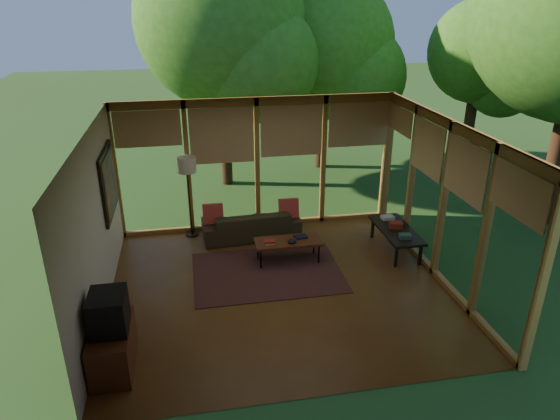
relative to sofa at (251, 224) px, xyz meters
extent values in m
plane|color=brown|center=(0.21, -2.00, -0.28)|extent=(5.50, 5.50, 0.00)
plane|color=white|center=(0.21, -2.00, 2.42)|extent=(5.50, 5.50, 0.00)
cube|color=beige|center=(-2.54, -2.00, 1.07)|extent=(0.04, 5.00, 2.70)
cube|color=beige|center=(0.21, -4.50, 1.07)|extent=(5.50, 0.04, 2.70)
cube|color=#A17432|center=(0.21, 0.50, 1.07)|extent=(5.50, 0.12, 2.70)
cube|color=#A17432|center=(2.96, -2.00, 1.07)|extent=(0.12, 5.00, 2.70)
plane|color=#274E1D|center=(8.21, 6.00, -0.29)|extent=(40.00, 40.00, 0.00)
cylinder|color=#372314|center=(-0.21, 3.30, 2.24)|extent=(0.28, 0.28, 5.05)
sphere|color=#245C15|center=(-0.21, 3.30, 3.65)|extent=(3.95, 3.95, 3.95)
cylinder|color=#372314|center=(2.50, 4.23, 1.81)|extent=(0.28, 0.28, 4.19)
sphere|color=#245C15|center=(2.50, 4.23, 2.98)|extent=(3.74, 3.74, 3.74)
cylinder|color=#372314|center=(6.16, 2.80, 1.78)|extent=(0.28, 0.28, 4.13)
sphere|color=#245C15|center=(6.16, 2.80, 2.93)|extent=(2.56, 2.56, 2.56)
cube|color=brown|center=(0.09, -1.47, -0.27)|extent=(2.57, 1.82, 0.01)
imported|color=#352E1A|center=(0.00, 0.00, 0.00)|extent=(1.96, 0.86, 0.56)
cube|color=#9A0E0E|center=(-0.75, -0.05, 0.29)|extent=(0.39, 0.21, 0.41)
cube|color=#9A0E0E|center=(0.75, -0.05, 0.29)|extent=(0.39, 0.21, 0.41)
cube|color=beige|center=(0.17, -1.19, 0.16)|extent=(0.18, 0.14, 0.03)
cube|color=maroon|center=(0.17, -1.19, 0.19)|extent=(0.19, 0.15, 0.03)
cube|color=black|center=(0.77, -1.06, 0.16)|extent=(0.24, 0.20, 0.03)
ellipsoid|color=black|center=(0.57, -1.24, 0.18)|extent=(0.16, 0.16, 0.07)
cube|color=#5D2D19|center=(-2.26, -3.48, 0.02)|extent=(0.50, 1.00, 0.60)
cube|color=black|center=(-2.24, -3.48, 0.57)|extent=(0.45, 0.55, 0.50)
cube|color=#355D4D|center=(2.61, -1.48, 0.21)|extent=(0.23, 0.19, 0.08)
cube|color=maroon|center=(2.61, -1.03, 0.23)|extent=(0.28, 0.23, 0.11)
cube|color=beige|center=(2.61, -0.63, 0.21)|extent=(0.25, 0.19, 0.06)
cylinder|color=black|center=(-1.18, 0.30, -0.27)|extent=(0.26, 0.26, 0.03)
cylinder|color=black|center=(-1.18, 0.30, 0.51)|extent=(0.03, 0.03, 1.52)
cylinder|color=beige|center=(-1.18, 0.30, 1.22)|extent=(0.36, 0.36, 0.30)
cube|color=#5D2D19|center=(0.52, -1.14, 0.12)|extent=(1.20, 0.50, 0.05)
cylinder|color=black|center=(-0.01, -1.32, -0.09)|extent=(0.03, 0.03, 0.38)
cylinder|color=black|center=(1.05, -1.32, -0.09)|extent=(0.03, 0.03, 0.38)
cylinder|color=black|center=(-0.01, -0.96, -0.09)|extent=(0.03, 0.03, 0.38)
cylinder|color=black|center=(1.05, -0.96, -0.09)|extent=(0.03, 0.03, 0.38)
cube|color=black|center=(2.61, -1.08, 0.15)|extent=(0.60, 1.40, 0.05)
cube|color=black|center=(2.38, -1.68, -0.08)|extent=(0.05, 0.05, 0.40)
cube|color=black|center=(2.84, -1.68, -0.08)|extent=(0.05, 0.05, 0.40)
cube|color=black|center=(2.38, -0.48, -0.08)|extent=(0.05, 0.05, 0.40)
cube|color=black|center=(2.84, -0.48, -0.08)|extent=(0.05, 0.05, 0.40)
cube|color=black|center=(-2.51, -0.60, 1.27)|extent=(0.05, 1.35, 1.15)
cube|color=#175268|center=(-2.48, -0.60, 1.27)|extent=(0.02, 1.20, 1.00)
camera|label=1|loc=(-1.08, -9.00, 4.21)|focal=32.00mm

